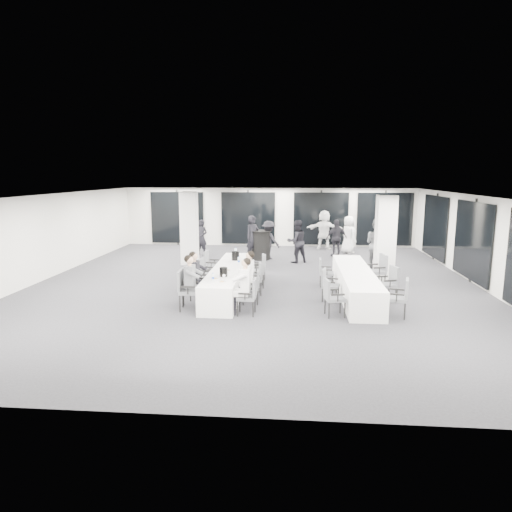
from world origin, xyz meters
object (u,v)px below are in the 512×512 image
(chair_main_right_mid, at_px, (256,277))
(standing_guest_e, at_px, (349,232))
(chair_side_left_far, at_px, (324,271))
(standing_guest_d, at_px, (337,236))
(cocktail_table, at_px, (261,245))
(chair_side_right_near, at_px, (400,295))
(ice_bucket_near, at_px, (223,272))
(chair_main_right_near, at_px, (250,294))
(banquet_table_main, at_px, (229,280))
(chair_main_left_far, at_px, (210,263))
(chair_side_left_mid, at_px, (328,283))
(banquet_table_side, at_px, (355,283))
(chair_side_right_mid, at_px, (389,281))
(standing_guest_a, at_px, (253,235))
(chair_main_left_mid, at_px, (200,276))
(chair_side_right_far, at_px, (379,269))
(chair_main_right_fourth, at_px, (259,269))
(standing_guest_c, at_px, (269,238))
(standing_guest_b, at_px, (297,239))
(chair_main_left_near, at_px, (186,288))
(chair_main_left_fourth, at_px, (205,271))
(standing_guest_f, at_px, (324,227))
(standing_guest_g, at_px, (201,235))
(standing_guest_h, at_px, (377,241))
(ice_bucket_far, at_px, (235,256))
(chair_main_right_far, at_px, (260,266))
(chair_side_left_near, at_px, (332,295))
(chair_main_right_second, at_px, (253,284))

(chair_main_right_mid, xyz_separation_m, standing_guest_e, (3.47, 7.33, 0.40))
(chair_side_left_far, height_order, standing_guest_d, standing_guest_d)
(cocktail_table, bearing_deg, chair_main_right_mid, -87.25)
(chair_side_right_near, height_order, ice_bucket_near, ice_bucket_near)
(chair_main_right_near, bearing_deg, banquet_table_main, 23.52)
(chair_main_left_far, xyz_separation_m, chair_side_left_mid, (3.70, -2.25, -0.04))
(banquet_table_side, distance_m, chair_side_right_near, 2.08)
(chair_side_right_mid, height_order, standing_guest_a, standing_guest_a)
(chair_main_left_mid, bearing_deg, chair_side_right_far, 98.18)
(ice_bucket_near, bearing_deg, chair_main_right_mid, 51.62)
(banquet_table_main, relative_size, chair_side_left_far, 5.71)
(chair_main_right_fourth, distance_m, standing_guest_c, 4.78)
(chair_main_right_near, distance_m, standing_guest_b, 7.02)
(chair_side_right_mid, height_order, standing_guest_d, standing_guest_d)
(chair_main_left_near, relative_size, chair_main_left_fourth, 1.16)
(banquet_table_main, bearing_deg, chair_main_left_fourth, 144.73)
(standing_guest_f, bearing_deg, chair_side_right_far, 109.53)
(standing_guest_e, height_order, standing_guest_g, standing_guest_e)
(banquet_table_main, xyz_separation_m, standing_guest_h, (4.92, 3.74, 0.69))
(chair_main_right_near, distance_m, ice_bucket_far, 3.40)
(cocktail_table, relative_size, chair_side_right_near, 1.23)
(chair_main_right_mid, xyz_separation_m, chair_side_right_far, (3.70, 1.18, 0.06))
(chair_main_left_far, height_order, standing_guest_e, standing_guest_e)
(cocktail_table, height_order, chair_main_left_near, cocktail_table)
(chair_side_left_far, relative_size, standing_guest_b, 0.46)
(chair_main_right_far, bearing_deg, standing_guest_g, 38.90)
(chair_main_left_far, relative_size, chair_side_right_near, 1.00)
(standing_guest_e, height_order, ice_bucket_near, standing_guest_e)
(chair_main_left_near, height_order, chair_main_left_mid, chair_main_left_near)
(chair_main_left_mid, bearing_deg, standing_guest_e, 140.84)
(banquet_table_side, xyz_separation_m, standing_guest_e, (0.61, 7.26, 0.56))
(chair_main_right_far, height_order, standing_guest_f, standing_guest_f)
(chair_side_left_near, bearing_deg, standing_guest_b, 176.37)
(standing_guest_b, relative_size, standing_guest_e, 1.03)
(chair_side_right_near, relative_size, standing_guest_a, 0.47)
(banquet_table_side, xyz_separation_m, chair_side_left_near, (-0.83, -1.97, 0.16))
(chair_side_left_far, distance_m, standing_guest_b, 3.92)
(cocktail_table, distance_m, chair_main_right_near, 7.49)
(standing_guest_e, xyz_separation_m, standing_guest_h, (0.62, -3.41, 0.13))
(chair_main_left_fourth, relative_size, ice_bucket_near, 3.62)
(chair_side_left_far, bearing_deg, chair_main_right_near, -31.79)
(chair_main_right_near, height_order, standing_guest_b, standing_guest_b)
(chair_main_left_far, height_order, standing_guest_h, standing_guest_h)
(ice_bucket_far, bearing_deg, standing_guest_d, 54.46)
(chair_main_right_mid, bearing_deg, standing_guest_c, -11.87)
(chair_side_right_far, xyz_separation_m, standing_guest_a, (-4.29, 4.23, 0.44))
(chair_side_left_mid, xyz_separation_m, standing_guest_d, (0.84, 6.95, 0.39))
(chair_main_right_second, relative_size, chair_side_right_near, 0.95)
(chair_main_left_near, bearing_deg, chair_side_left_near, 82.22)
(standing_guest_d, bearing_deg, chair_side_left_mid, 63.76)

